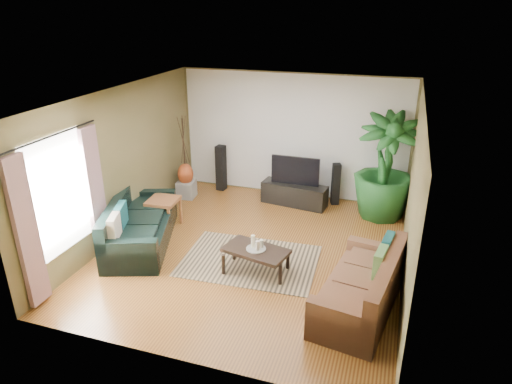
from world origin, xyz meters
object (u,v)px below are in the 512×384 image
at_px(pedestal, 186,189).
at_px(vase, 185,174).
at_px(sofa_right, 360,283).
at_px(potted_plant, 385,167).
at_px(sofa_left, 141,221).
at_px(coffee_table, 256,260).
at_px(tv_stand, 294,194).
at_px(speaker_right, 336,184).
at_px(speaker_left, 221,168).
at_px(television, 295,171).
at_px(side_table, 164,213).

bearing_deg(pedestal, vase, 0.00).
bearing_deg(sofa_right, potted_plant, -172.33).
relative_size(sofa_left, coffee_table, 2.19).
distance_m(sofa_left, pedestal, 2.16).
distance_m(sofa_left, vase, 2.15).
relative_size(potted_plant, vase, 4.40).
height_order(tv_stand, speaker_right, speaker_right).
height_order(coffee_table, vase, vase).
bearing_deg(tv_stand, potted_plant, 7.44).
bearing_deg(sofa_right, speaker_right, -156.69).
bearing_deg(speaker_left, sofa_left, -93.23).
height_order(television, vase, television).
height_order(sofa_right, pedestal, sofa_right).
xyz_separation_m(speaker_right, side_table, (-2.95, -2.11, -0.16)).
height_order(sofa_right, speaker_left, speaker_left).
bearing_deg(potted_plant, vase, -175.23).
xyz_separation_m(speaker_right, pedestal, (-3.19, -0.67, -0.26)).
relative_size(tv_stand, pedestal, 3.72).
bearing_deg(vase, sofa_left, -85.63).
relative_size(coffee_table, pedestal, 2.71).
bearing_deg(sofa_right, side_table, -101.16).
distance_m(sofa_left, speaker_right, 4.13).
distance_m(sofa_right, tv_stand, 3.66).
relative_size(sofa_right, television, 1.92).
height_order(tv_stand, television, television).
relative_size(pedestal, side_table, 0.65).
xyz_separation_m(coffee_table, vase, (-2.41, 2.42, 0.34)).
distance_m(television, side_table, 2.84).
relative_size(sofa_right, vase, 4.09).
bearing_deg(speaker_left, speaker_right, 4.97).
distance_m(coffee_table, speaker_left, 3.61).
distance_m(sofa_right, television, 3.68).
height_order(speaker_left, vase, speaker_left).
xyz_separation_m(television, vase, (-2.37, -0.37, -0.22)).
bearing_deg(coffee_table, tv_stand, 103.49).
xyz_separation_m(sofa_left, television, (2.21, 2.51, 0.34)).
bearing_deg(television, side_table, -139.49).
distance_m(sofa_left, coffee_table, 2.28).
distance_m(sofa_left, speaker_left, 2.84).
bearing_deg(sofa_right, sofa_left, -91.44).
bearing_deg(sofa_right, coffee_table, -96.00).
distance_m(television, speaker_right, 0.93).
bearing_deg(potted_plant, sofa_left, -148.17).
relative_size(television, side_table, 1.76).
height_order(sofa_right, coffee_table, sofa_right).
bearing_deg(coffee_table, potted_plant, 70.20).
bearing_deg(pedestal, tv_stand, 8.46).
bearing_deg(speaker_right, sofa_right, -95.59).
distance_m(coffee_table, television, 2.84).
bearing_deg(speaker_right, pedestal, 171.99).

